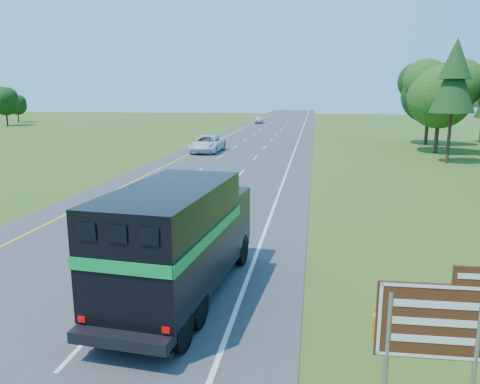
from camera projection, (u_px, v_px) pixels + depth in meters
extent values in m
cube|color=#38383A|center=(242.00, 154.00, 50.44)|extent=(15.00, 260.00, 0.04)
cube|color=yellow|center=(192.00, 153.00, 51.28)|extent=(0.15, 260.00, 0.01)
cube|color=white|center=(293.00, 155.00, 49.59)|extent=(0.15, 260.00, 0.01)
cylinder|color=black|center=(186.00, 245.00, 18.48)|extent=(0.47, 1.20, 1.17)
cylinder|color=black|center=(240.00, 249.00, 17.95)|extent=(0.47, 1.20, 1.17)
cylinder|color=black|center=(124.00, 299.00, 13.64)|extent=(0.47, 1.20, 1.17)
cylinder|color=black|center=(196.00, 307.00, 13.11)|extent=(0.47, 1.20, 1.17)
cylinder|color=black|center=(101.00, 319.00, 12.43)|extent=(0.47, 1.20, 1.17)
cylinder|color=black|center=(180.00, 329.00, 11.90)|extent=(0.47, 1.20, 1.17)
cube|color=black|center=(181.00, 277.00, 14.96)|extent=(3.28, 8.68, 0.30)
cube|color=black|center=(211.00, 216.00, 17.84)|extent=(2.76, 2.13, 2.02)
cube|color=black|center=(219.00, 197.00, 18.66)|extent=(2.33, 0.27, 0.64)
cube|color=black|center=(170.00, 235.00, 13.92)|extent=(3.18, 6.37, 2.92)
cube|color=#079237|center=(120.00, 268.00, 10.95)|extent=(2.65, 0.27, 0.32)
cube|color=#079237|center=(129.00, 228.00, 14.21)|extent=(0.58, 6.14, 0.32)
cube|color=#079237|center=(214.00, 234.00, 13.57)|extent=(0.58, 6.14, 0.32)
cube|color=black|center=(87.00, 231.00, 10.96)|extent=(0.48, 0.08, 0.42)
cube|color=black|center=(118.00, 234.00, 10.77)|extent=(0.48, 0.08, 0.42)
cube|color=black|center=(149.00, 236.00, 10.59)|extent=(0.48, 0.08, 0.42)
cube|color=black|center=(127.00, 348.00, 11.52)|extent=(2.44, 0.34, 0.11)
cube|color=#B20505|center=(82.00, 319.00, 11.52)|extent=(0.19, 0.06, 0.15)
cube|color=#B20505|center=(166.00, 330.00, 10.99)|extent=(0.19, 0.06, 0.15)
imported|color=silver|center=(207.00, 144.00, 51.67)|extent=(3.13, 6.63, 1.83)
imported|color=silver|center=(259.00, 120.00, 99.72)|extent=(2.09, 4.56, 1.51)
cylinder|color=gray|center=(386.00, 365.00, 8.85)|extent=(0.10, 0.10, 2.97)
cylinder|color=gray|center=(474.00, 371.00, 8.65)|extent=(0.10, 0.10, 2.97)
cube|color=#4E2010|center=(434.00, 321.00, 8.55)|extent=(2.08, 0.12, 1.49)
cube|color=#4E2010|center=(476.00, 276.00, 8.28)|extent=(0.79, 0.08, 0.36)
cube|color=white|center=(434.00, 322.00, 8.52)|extent=(1.98, 0.07, 1.43)
cube|color=orange|center=(374.00, 324.00, 12.41)|extent=(0.07, 0.04, 0.99)
cube|color=white|center=(375.00, 315.00, 12.36)|extent=(0.08, 0.05, 0.11)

